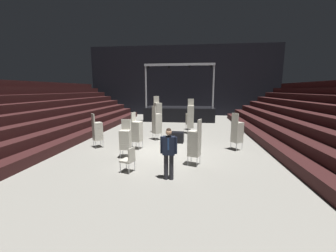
# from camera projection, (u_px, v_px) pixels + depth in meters

# --- Properties ---
(ground_plane) EXTENTS (22.00, 30.00, 0.10)m
(ground_plane) POSITION_uv_depth(u_px,v_px,m) (166.00, 151.00, 10.53)
(ground_plane) COLOR gray
(arena_end_wall) EXTENTS (22.00, 0.30, 8.00)m
(arena_end_wall) POSITION_uv_depth(u_px,v_px,m) (182.00, 81.00, 24.49)
(arena_end_wall) COLOR black
(arena_end_wall) RESTS_ON ground_plane
(bleacher_bank_left) EXTENTS (6.00, 24.00, 3.60)m
(bleacher_bank_left) POSITION_uv_depth(u_px,v_px,m) (31.00, 111.00, 12.13)
(bleacher_bank_left) COLOR black
(bleacher_bank_left) RESTS_ON ground_plane
(bleacher_bank_right) EXTENTS (6.00, 24.00, 3.60)m
(bleacher_bank_right) POSITION_uv_depth(u_px,v_px,m) (330.00, 115.00, 10.24)
(bleacher_bank_right) COLOR black
(bleacher_bank_right) RESTS_ON ground_plane
(stage_riser) EXTENTS (6.63, 3.10, 5.30)m
(stage_riser) POSITION_uv_depth(u_px,v_px,m) (180.00, 113.00, 20.67)
(stage_riser) COLOR black
(stage_riser) RESTS_ON ground_plane
(man_with_tie) EXTENTS (0.57, 0.24, 1.78)m
(man_with_tie) POSITION_uv_depth(u_px,v_px,m) (169.00, 151.00, 6.96)
(man_with_tie) COLOR black
(man_with_tie) RESTS_ON ground_plane
(chair_stack_front_left) EXTENTS (0.56, 0.56, 1.88)m
(chair_stack_front_left) POSITION_uv_depth(u_px,v_px,m) (195.00, 143.00, 8.29)
(chair_stack_front_left) COLOR #B2B5BA
(chair_stack_front_left) RESTS_ON ground_plane
(chair_stack_front_right) EXTENTS (0.46, 0.46, 1.71)m
(chair_stack_front_right) POSITION_uv_depth(u_px,v_px,m) (125.00, 139.00, 9.27)
(chair_stack_front_right) COLOR #B2B5BA
(chair_stack_front_right) RESTS_ON ground_plane
(chair_stack_mid_left) EXTENTS (0.44, 0.44, 2.39)m
(chair_stack_mid_left) POSITION_uv_depth(u_px,v_px,m) (191.00, 116.00, 14.33)
(chair_stack_mid_left) COLOR #B2B5BA
(chair_stack_mid_left) RESTS_ON ground_plane
(chair_stack_mid_right) EXTENTS (0.61, 0.61, 1.88)m
(chair_stack_mid_right) POSITION_uv_depth(u_px,v_px,m) (237.00, 132.00, 10.41)
(chair_stack_mid_right) COLOR #B2B5BA
(chair_stack_mid_right) RESTS_ON ground_plane
(chair_stack_mid_centre) EXTENTS (0.62, 0.62, 2.05)m
(chair_stack_mid_centre) POSITION_uv_depth(u_px,v_px,m) (157.00, 123.00, 12.56)
(chair_stack_mid_centre) COLOR #B2B5BA
(chair_stack_mid_centre) RESTS_ON ground_plane
(chair_stack_rear_left) EXTENTS (0.62, 0.62, 2.56)m
(chair_stack_rear_left) POSITION_uv_depth(u_px,v_px,m) (158.00, 115.00, 14.58)
(chair_stack_rear_left) COLOR #B2B5BA
(chair_stack_rear_left) RESTS_ON ground_plane
(chair_stack_rear_right) EXTENTS (0.53, 0.53, 1.88)m
(chair_stack_rear_right) POSITION_uv_depth(u_px,v_px,m) (137.00, 131.00, 10.62)
(chair_stack_rear_right) COLOR #B2B5BA
(chair_stack_rear_right) RESTS_ON ground_plane
(chair_stack_rear_centre) EXTENTS (0.61, 0.61, 1.71)m
(chair_stack_rear_centre) POSITION_uv_depth(u_px,v_px,m) (190.00, 118.00, 15.74)
(chair_stack_rear_centre) COLOR #B2B5BA
(chair_stack_rear_centre) RESTS_ON ground_plane
(chair_stack_aisle_left) EXTENTS (0.62, 0.62, 1.79)m
(chair_stack_aisle_left) POSITION_uv_depth(u_px,v_px,m) (97.00, 131.00, 10.90)
(chair_stack_aisle_left) COLOR #B2B5BA
(chair_stack_aisle_left) RESTS_ON ground_plane
(equipment_road_case) EXTENTS (0.93, 0.65, 0.60)m
(equipment_road_case) POSITION_uv_depth(u_px,v_px,m) (176.00, 137.00, 12.07)
(equipment_road_case) COLOR black
(equipment_road_case) RESTS_ON ground_plane
(loose_chair_near_man) EXTENTS (0.55, 0.55, 0.95)m
(loose_chair_near_man) POSITION_uv_depth(u_px,v_px,m) (129.00, 158.00, 7.64)
(loose_chair_near_man) COLOR #B2B5BA
(loose_chair_near_man) RESTS_ON ground_plane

